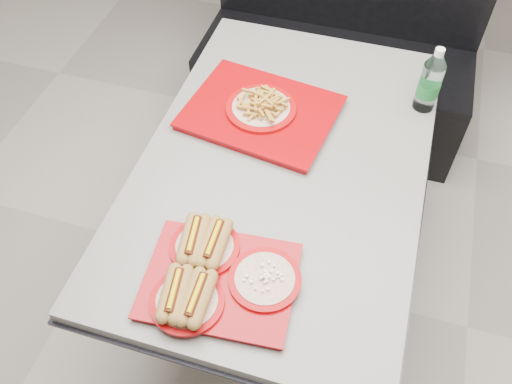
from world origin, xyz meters
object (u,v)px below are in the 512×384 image
(tray_near, at_px, (214,275))
(diner_table, at_px, (282,192))
(booth_bench, at_px, (338,51))
(water_bottle, at_px, (430,83))
(tray_far, at_px, (261,110))

(tray_near, bearing_deg, diner_table, 82.10)
(diner_table, relative_size, booth_bench, 1.05)
(diner_table, distance_m, water_bottle, 0.62)
(tray_near, distance_m, tray_far, 0.66)
(diner_table, xyz_separation_m, water_bottle, (0.40, 0.39, 0.27))
(diner_table, xyz_separation_m, tray_near, (-0.07, -0.48, 0.20))
(diner_table, relative_size, water_bottle, 5.84)
(diner_table, relative_size, tray_near, 3.32)
(diner_table, height_order, booth_bench, booth_bench)
(diner_table, distance_m, tray_far, 0.29)
(diner_table, bearing_deg, water_bottle, 44.02)
(water_bottle, bearing_deg, diner_table, -135.98)
(diner_table, bearing_deg, booth_bench, 90.00)
(tray_far, xyz_separation_m, water_bottle, (0.53, 0.21, 0.08))
(booth_bench, xyz_separation_m, tray_far, (-0.13, -0.91, 0.38))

